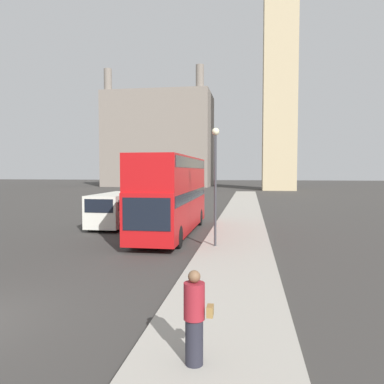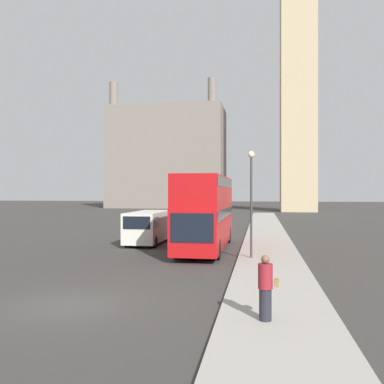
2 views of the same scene
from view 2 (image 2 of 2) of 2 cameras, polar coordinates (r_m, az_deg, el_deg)
ground_plane at (r=14.94m, az=-16.27°, el=-14.26°), size 300.00×300.00×0.00m
sidewalk_strip at (r=13.58m, az=11.31°, el=-15.41°), size 3.42×120.00×0.15m
clock_tower at (r=87.93m, az=13.95°, el=21.07°), size 6.94×7.11×68.77m
building_block_distant at (r=100.99m, az=-3.18°, el=4.55°), size 26.14×15.56×28.23m
red_double_decker_bus at (r=27.21m, az=1.89°, el=-2.29°), size 2.57×11.37×4.63m
white_van at (r=30.46m, az=-5.88°, el=-4.60°), size 2.16×5.90×2.27m
pedestrian at (r=12.19m, az=9.79°, el=-12.48°), size 0.56×0.40×1.80m
street_lamp at (r=23.15m, az=7.91°, el=0.58°), size 0.36×0.36×5.72m
parked_sedan at (r=47.22m, az=-1.10°, el=-3.60°), size 1.71×4.23×1.52m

